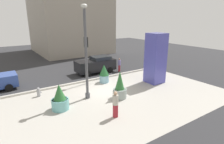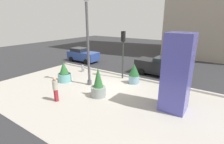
% 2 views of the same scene
% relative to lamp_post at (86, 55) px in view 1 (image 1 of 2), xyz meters
% --- Properties ---
extents(ground_plane, '(60.00, 60.00, 0.00)m').
position_rel_lamp_post_xyz_m(ground_plane, '(1.86, 4.46, -3.38)').
color(ground_plane, '#2D2D30').
extents(plaza_pavement, '(18.00, 10.00, 0.02)m').
position_rel_lamp_post_xyz_m(plaza_pavement, '(1.86, -1.54, -3.38)').
color(plaza_pavement, '#ADA89E').
rests_on(plaza_pavement, ground_plane).
extents(curb_strip, '(18.00, 0.24, 0.16)m').
position_rel_lamp_post_xyz_m(curb_strip, '(1.86, 3.58, -3.30)').
color(curb_strip, '#B7B2A8').
rests_on(curb_strip, ground_plane).
extents(lamp_post, '(0.44, 0.44, 6.92)m').
position_rel_lamp_post_xyz_m(lamp_post, '(0.00, 0.00, 0.00)').
color(lamp_post, '#4C4C51').
rests_on(lamp_post, ground_plane).
extents(art_pillar_blue, '(1.51, 1.51, 4.69)m').
position_rel_lamp_post_xyz_m(art_pillar_blue, '(7.06, -0.19, -1.03)').
color(art_pillar_blue, '#4C4CAD').
rests_on(art_pillar_blue, ground_plane).
extents(potted_plant_near_right, '(1.16, 1.16, 1.81)m').
position_rel_lamp_post_xyz_m(potted_plant_near_right, '(-2.37, -0.66, -2.63)').
color(potted_plant_near_right, '#6BB2B2').
rests_on(potted_plant_near_right, ground_plane).
extents(potted_plant_curbside, '(0.92, 0.92, 1.75)m').
position_rel_lamp_post_xyz_m(potted_plant_curbside, '(2.98, 2.42, -2.49)').
color(potted_plant_curbside, '#7AA8B7').
rests_on(potted_plant_curbside, ground_plane).
extents(potted_plant_by_pillar, '(1.07, 1.07, 2.17)m').
position_rel_lamp_post_xyz_m(potted_plant_by_pillar, '(2.07, -1.37, -2.51)').
color(potted_plant_by_pillar, gray).
rests_on(potted_plant_by_pillar, ground_plane).
extents(fire_hydrant, '(0.36, 0.26, 0.75)m').
position_rel_lamp_post_xyz_m(fire_hydrant, '(-3.09, 2.42, -3.01)').
color(fire_hydrant, '#99999E').
rests_on(fire_hydrant, ground_plane).
extents(traffic_light_corner, '(0.28, 0.42, 4.36)m').
position_rel_lamp_post_xyz_m(traffic_light_corner, '(1.48, 3.02, -0.41)').
color(traffic_light_corner, '#333833').
rests_on(traffic_light_corner, ground_plane).
extents(car_curb_west, '(4.49, 2.17, 1.83)m').
position_rel_lamp_post_xyz_m(car_curb_west, '(3.98, 5.84, -2.44)').
color(car_curb_west, black).
rests_on(car_curb_west, ground_plane).
extents(pedestrian_on_sidewalk, '(0.44, 0.44, 1.73)m').
position_rel_lamp_post_xyz_m(pedestrian_on_sidewalk, '(0.15, -3.57, -2.41)').
color(pedestrian_on_sidewalk, maroon).
rests_on(pedestrian_on_sidewalk, ground_plane).
extents(pedestrian_by_curb, '(0.51, 0.51, 1.57)m').
position_rel_lamp_post_xyz_m(pedestrian_by_curb, '(6.41, 4.69, -2.51)').
color(pedestrian_by_curb, maroon).
rests_on(pedestrian_by_curb, ground_plane).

